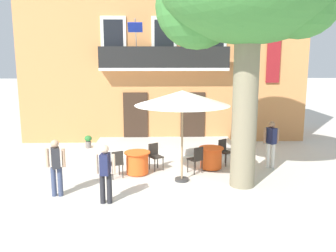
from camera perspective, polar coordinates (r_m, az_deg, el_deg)
name	(u,v)px	position (r m, az deg, el deg)	size (l,w,h in m)	color
ground_plane	(148,178)	(11.59, -3.16, -8.31)	(120.00, 120.00, 0.00)	beige
building_facade	(163,60)	(17.95, -0.77, 10.63)	(13.00, 5.09, 7.50)	#CC844C
entrance_step_platform	(165,146)	(15.22, -0.51, -3.16)	(5.89, 2.36, 0.25)	silver
cafe_table_near_tree	(137,163)	(11.87, -4.95, -5.88)	(0.86, 0.86, 0.76)	#EA561E
cafe_chair_near_tree_0	(155,155)	(12.27, -2.11, -4.63)	(0.55, 0.55, 0.91)	#2D2823
cafe_chair_near_tree_1	(117,162)	(11.51, -8.27, -5.78)	(0.53, 0.53, 0.91)	#2D2823
cafe_table_middle	(211,158)	(12.48, 6.94, -5.09)	(0.86, 0.86, 0.76)	#EA561E
cafe_chair_middle_0	(224,150)	(13.03, 9.04, -3.85)	(0.56, 0.56, 0.91)	#2D2823
cafe_chair_middle_1	(196,158)	(11.90, 4.59, -5.15)	(0.56, 0.56, 0.91)	#2D2823
cafe_umbrella	(182,98)	(10.73, 2.33, 4.48)	(2.90, 2.90, 2.85)	#997A56
ground_planter_left	(88,141)	(15.64, -12.70, -2.34)	(0.32, 0.32, 0.55)	slate
ground_planter_right	(241,138)	(15.72, 11.58, -1.98)	(0.35, 0.35, 0.68)	#995638
pedestrian_near_entrance	(105,171)	(9.49, -10.04, -7.11)	(0.53, 0.36, 1.59)	#232328
pedestrian_mid_plaza	(56,165)	(10.31, -17.57, -5.94)	(0.53, 0.39, 1.61)	#384260
pedestrian_by_tree	(271,142)	(12.89, 16.21, -2.43)	(0.53, 0.40, 1.66)	silver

